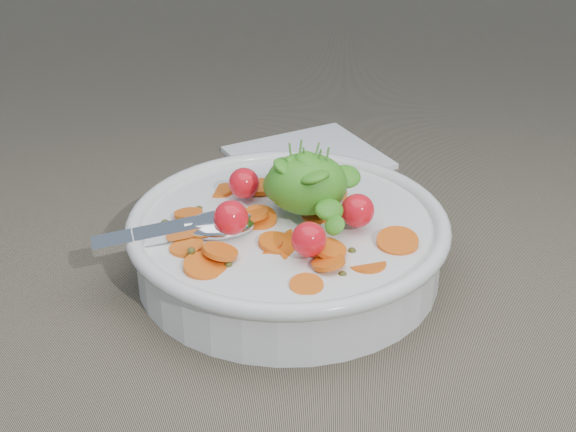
{
  "coord_description": "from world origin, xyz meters",
  "views": [
    {
      "loc": [
        0.03,
        -0.56,
        0.35
      ],
      "look_at": [
        -0.01,
        -0.02,
        0.05
      ],
      "focal_mm": 50.0,
      "sensor_mm": 36.0,
      "label": 1
    }
  ],
  "objects": [
    {
      "name": "napkin",
      "position": [
        -0.0,
        0.19,
        0.0
      ],
      "size": [
        0.18,
        0.18,
        0.01
      ],
      "primitive_type": "cube",
      "rotation": [
        0.0,
        0.0,
        0.55
      ],
      "color": "white",
      "rests_on": "ground"
    },
    {
      "name": "ground",
      "position": [
        0.0,
        0.0,
        0.0
      ],
      "size": [
        6.0,
        6.0,
        0.0
      ],
      "primitive_type": "plane",
      "color": "#7A6D57",
      "rests_on": "ground"
    },
    {
      "name": "bowl",
      "position": [
        -0.01,
        -0.02,
        0.03
      ],
      "size": [
        0.27,
        0.25,
        0.11
      ],
      "color": "silver",
      "rests_on": "ground"
    }
  ]
}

